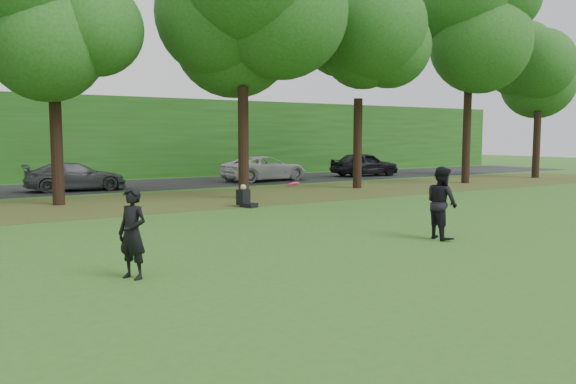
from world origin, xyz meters
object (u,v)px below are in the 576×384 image
object	(u,v)px
player_right	(442,203)
seated_person	(245,199)
frisbee	(293,184)
player_left	(132,233)

from	to	relation	value
player_right	seated_person	bearing A→B (deg)	20.92
player_right	frisbee	size ratio (longest dim) A/B	4.81
player_left	player_right	size ratio (longest dim) A/B	0.91
frisbee	seated_person	bearing A→B (deg)	69.35
player_left	frisbee	world-z (taller)	player_left
player_left	seated_person	xyz separation A→B (m)	(6.53, 8.22, -0.52)
player_left	frisbee	distance (m)	3.51
player_right	frisbee	bearing A→B (deg)	100.92
player_right	seated_person	size ratio (longest dim) A/B	2.20
player_left	seated_person	world-z (taller)	player_left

